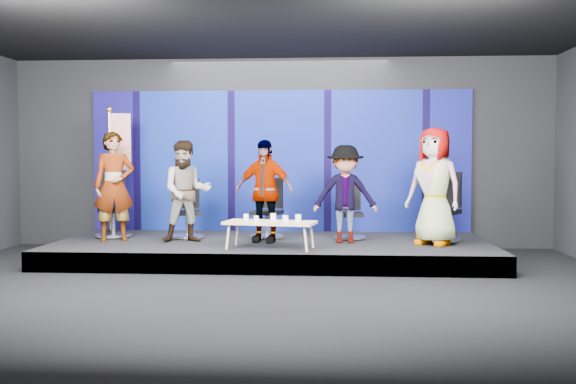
% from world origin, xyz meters
% --- Properties ---
extents(ground, '(10.00, 10.00, 0.00)m').
position_xyz_m(ground, '(0.00, 0.00, 0.00)').
color(ground, black).
rests_on(ground, ground).
extents(room_walls, '(10.02, 8.02, 3.51)m').
position_xyz_m(room_walls, '(0.00, 0.00, 2.43)').
color(room_walls, black).
rests_on(room_walls, ground).
extents(riser, '(7.00, 3.00, 0.30)m').
position_xyz_m(riser, '(0.00, 2.50, 0.15)').
color(riser, black).
rests_on(riser, ground).
extents(backdrop, '(7.00, 0.08, 2.60)m').
position_xyz_m(backdrop, '(0.00, 3.95, 1.60)').
color(backdrop, '#120752').
rests_on(backdrop, riser).
extents(chair_a, '(0.81, 0.81, 1.10)m').
position_xyz_m(chair_a, '(-2.77, 2.81, 0.66)').
color(chair_a, silver).
rests_on(chair_a, riser).
extents(panelist_a, '(0.77, 0.65, 1.79)m').
position_xyz_m(panelist_a, '(-2.58, 2.34, 1.19)').
color(panelist_a, black).
rests_on(panelist_a, riser).
extents(chair_b, '(0.69, 0.69, 1.01)m').
position_xyz_m(chair_b, '(-1.47, 2.76, 0.63)').
color(chair_b, silver).
rests_on(chair_b, riser).
extents(panelist_b, '(0.92, 0.80, 1.64)m').
position_xyz_m(panelist_b, '(-1.37, 2.27, 1.12)').
color(panelist_b, black).
rests_on(panelist_b, riser).
extents(chair_c, '(0.68, 0.68, 1.02)m').
position_xyz_m(chair_c, '(-0.11, 2.85, 0.63)').
color(chair_c, silver).
rests_on(chair_c, riser).
extents(panelist_c, '(1.03, 0.60, 1.65)m').
position_xyz_m(panelist_c, '(-0.12, 2.35, 1.12)').
color(panelist_c, black).
rests_on(panelist_c, riser).
extents(chair_d, '(0.56, 0.56, 0.96)m').
position_xyz_m(chair_d, '(1.27, 2.83, 0.62)').
color(chair_d, silver).
rests_on(chair_d, riser).
extents(panelist_d, '(1.03, 0.62, 1.56)m').
position_xyz_m(panelist_d, '(1.18, 2.34, 1.08)').
color(panelist_d, black).
rests_on(panelist_d, riser).
extents(chair_e, '(0.89, 0.89, 1.13)m').
position_xyz_m(chair_e, '(2.76, 2.63, 0.67)').
color(chair_e, silver).
rests_on(chair_e, riser).
extents(panelist_e, '(1.06, 1.00, 1.83)m').
position_xyz_m(panelist_e, '(2.56, 2.16, 1.21)').
color(panelist_e, black).
rests_on(panelist_e, riser).
extents(coffee_table, '(1.42, 0.79, 0.41)m').
position_xyz_m(coffee_table, '(0.05, 1.57, 0.68)').
color(coffee_table, tan).
rests_on(coffee_table, riser).
extents(mug_a, '(0.08, 0.08, 0.09)m').
position_xyz_m(mug_a, '(-0.33, 1.73, 0.76)').
color(mug_a, silver).
rests_on(mug_a, coffee_table).
extents(mug_b, '(0.07, 0.07, 0.09)m').
position_xyz_m(mug_b, '(-0.15, 1.49, 0.76)').
color(mug_b, silver).
rests_on(mug_b, coffee_table).
extents(mug_c, '(0.09, 0.09, 0.11)m').
position_xyz_m(mug_c, '(0.08, 1.71, 0.77)').
color(mug_c, silver).
rests_on(mug_c, coffee_table).
extents(mug_d, '(0.09, 0.09, 0.10)m').
position_xyz_m(mug_d, '(0.29, 1.43, 0.76)').
color(mug_d, silver).
rests_on(mug_d, coffee_table).
extents(mug_e, '(0.09, 0.09, 0.11)m').
position_xyz_m(mug_e, '(0.47, 1.57, 0.77)').
color(mug_e, silver).
rests_on(mug_e, coffee_table).
extents(flag_stand, '(0.51, 0.30, 2.25)m').
position_xyz_m(flag_stand, '(-2.78, 3.04, 1.49)').
color(flag_stand, black).
rests_on(flag_stand, riser).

